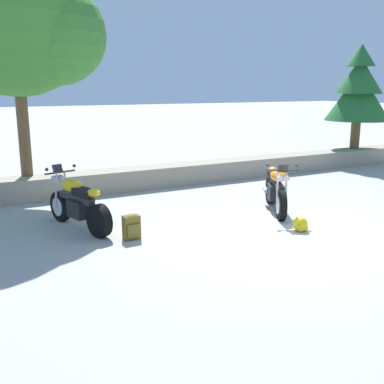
# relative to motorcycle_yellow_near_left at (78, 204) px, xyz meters

# --- Properties ---
(ground_plane) EXTENTS (120.00, 120.00, 0.00)m
(ground_plane) POSITION_rel_motorcycle_yellow_near_left_xyz_m (3.26, -1.96, -0.49)
(ground_plane) COLOR #A3A099
(stone_wall) EXTENTS (36.00, 0.80, 0.55)m
(stone_wall) POSITION_rel_motorcycle_yellow_near_left_xyz_m (3.26, 2.84, -0.21)
(stone_wall) COLOR gray
(stone_wall) RESTS_ON ground
(motorcycle_yellow_near_left) EXTENTS (0.89, 2.02, 1.18)m
(motorcycle_yellow_near_left) POSITION_rel_motorcycle_yellow_near_left_xyz_m (0.00, 0.00, 0.00)
(motorcycle_yellow_near_left) COLOR black
(motorcycle_yellow_near_left) RESTS_ON ground
(motorcycle_orange_centre) EXTENTS (1.19, 1.88, 1.18)m
(motorcycle_orange_centre) POSITION_rel_motorcycle_yellow_near_left_xyz_m (4.20, -0.80, 0.00)
(motorcycle_orange_centre) COLOR black
(motorcycle_orange_centre) RESTS_ON ground
(rider_backpack) EXTENTS (0.31, 0.27, 0.47)m
(rider_backpack) POSITION_rel_motorcycle_yellow_near_left_xyz_m (0.69, -1.10, -0.24)
(rider_backpack) COLOR brown
(rider_backpack) RESTS_ON ground
(rider_helmet) EXTENTS (0.28, 0.28, 0.28)m
(rider_helmet) POSITION_rel_motorcycle_yellow_near_left_xyz_m (3.71, -2.18, -0.35)
(rider_helmet) COLOR yellow
(rider_helmet) RESTS_ON ground
(leafy_tree_far_left) EXTENTS (3.73, 3.56, 5.46)m
(leafy_tree_far_left) POSITION_rel_motorcycle_yellow_near_left_xyz_m (-0.28, 3.00, 3.66)
(leafy_tree_far_left) COLOR brown
(leafy_tree_far_left) RESTS_ON stone_wall
(pine_tree_mid_left) EXTENTS (2.21, 2.21, 3.57)m
(pine_tree_mid_left) POSITION_rel_motorcycle_yellow_near_left_xyz_m (10.63, 2.93, 2.14)
(pine_tree_mid_left) COLOR brown
(pine_tree_mid_left) RESTS_ON stone_wall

